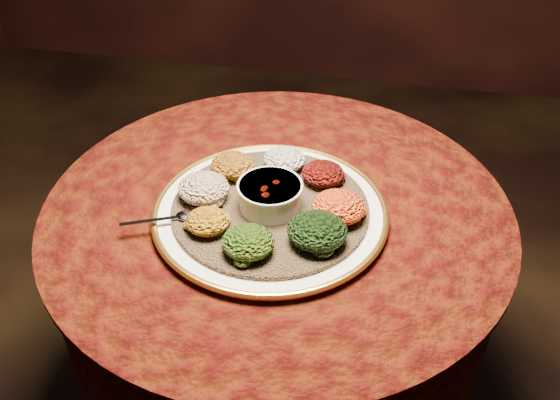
# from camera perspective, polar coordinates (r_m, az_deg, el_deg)

# --- Properties ---
(table) EXTENTS (0.96, 0.96, 0.73)m
(table) POSITION_cam_1_polar(r_m,az_deg,el_deg) (1.40, -0.26, -6.24)
(table) COLOR black
(table) RESTS_ON ground
(platter) EXTENTS (0.56, 0.56, 0.02)m
(platter) POSITION_cam_1_polar(r_m,az_deg,el_deg) (1.24, -0.90, -1.15)
(platter) COLOR white
(platter) RESTS_ON table
(injera) EXTENTS (0.47, 0.47, 0.01)m
(injera) POSITION_cam_1_polar(r_m,az_deg,el_deg) (1.23, -0.90, -0.77)
(injera) COLOR brown
(injera) RESTS_ON platter
(stew_bowl) EXTENTS (0.13, 0.13, 0.05)m
(stew_bowl) POSITION_cam_1_polar(r_m,az_deg,el_deg) (1.21, -0.92, 0.55)
(stew_bowl) COLOR silver
(stew_bowl) RESTS_ON injera
(spoon) EXTENTS (0.14, 0.07, 0.01)m
(spoon) POSITION_cam_1_polar(r_m,az_deg,el_deg) (1.21, -9.09, -1.50)
(spoon) COLOR silver
(spoon) RESTS_ON injera
(portion_ayib) EXTENTS (0.09, 0.08, 0.04)m
(portion_ayib) POSITION_cam_1_polar(r_m,az_deg,el_deg) (1.32, 0.40, 3.75)
(portion_ayib) COLOR white
(portion_ayib) RESTS_ON injera
(portion_kitfo) EXTENTS (0.09, 0.08, 0.04)m
(portion_kitfo) POSITION_cam_1_polar(r_m,az_deg,el_deg) (1.28, 3.94, 2.44)
(portion_kitfo) COLOR black
(portion_kitfo) RESTS_ON injera
(portion_tikil) EXTENTS (0.10, 0.10, 0.05)m
(portion_tikil) POSITION_cam_1_polar(r_m,az_deg,el_deg) (1.19, 5.37, -0.64)
(portion_tikil) COLOR #AF6C0E
(portion_tikil) RESTS_ON injera
(portion_gomen) EXTENTS (0.11, 0.11, 0.05)m
(portion_gomen) POSITION_cam_1_polar(r_m,az_deg,el_deg) (1.13, 3.43, -2.82)
(portion_gomen) COLOR black
(portion_gomen) RESTS_ON injera
(portion_mixveg) EXTENTS (0.10, 0.09, 0.05)m
(portion_mixveg) POSITION_cam_1_polar(r_m,az_deg,el_deg) (1.12, -2.93, -3.86)
(portion_mixveg) COLOR #AD300B
(portion_mixveg) RESTS_ON injera
(portion_kik) EXTENTS (0.08, 0.08, 0.04)m
(portion_kik) POSITION_cam_1_polar(r_m,az_deg,el_deg) (1.17, -6.66, -1.95)
(portion_kik) COLOR #BD8410
(portion_kik) RESTS_ON injera
(portion_timatim) EXTENTS (0.10, 0.10, 0.05)m
(portion_timatim) POSITION_cam_1_polar(r_m,az_deg,el_deg) (1.24, -7.00, 1.10)
(portion_timatim) COLOR maroon
(portion_timatim) RESTS_ON injera
(portion_shiro) EXTENTS (0.09, 0.09, 0.04)m
(portion_shiro) POSITION_cam_1_polar(r_m,az_deg,el_deg) (1.31, -4.36, 3.18)
(portion_shiro) COLOR #945E11
(portion_shiro) RESTS_ON injera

